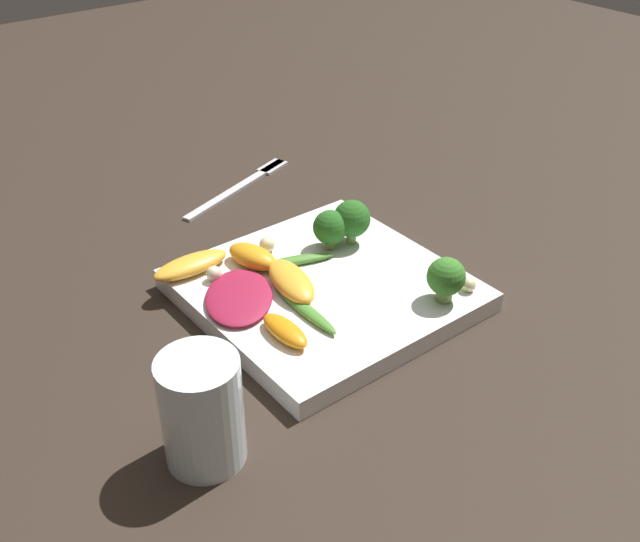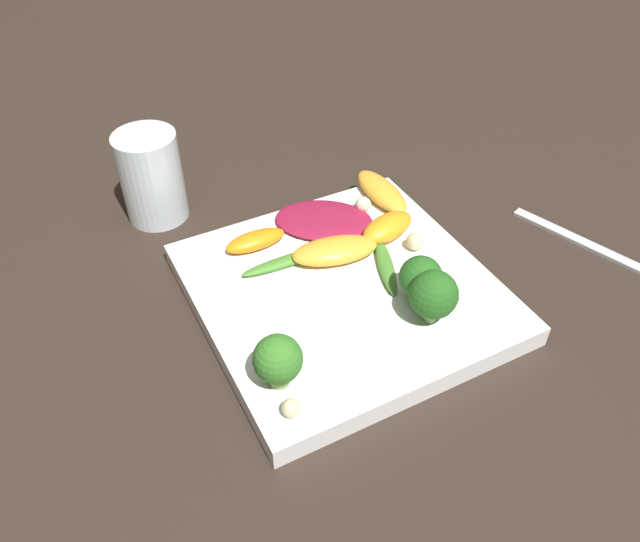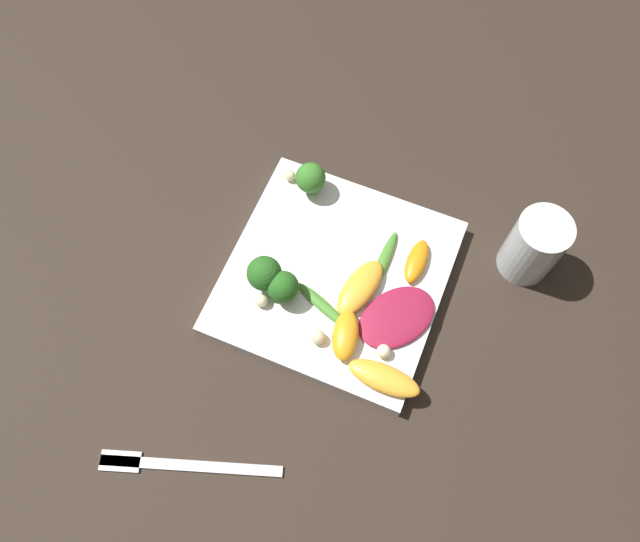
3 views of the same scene
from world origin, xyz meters
name	(u,v)px [view 2 (image 2 of 3)]	position (x,y,z in m)	size (l,w,h in m)	color
ground_plane	(343,301)	(0.00, 0.00, 0.00)	(2.40, 2.40, 0.00)	#2D231C
plate	(343,292)	(0.00, 0.00, 0.01)	(0.24, 0.24, 0.02)	white
drinking_glass	(152,177)	(0.20, 0.11, 0.05)	(0.06, 0.06, 0.09)	silver
fork	(628,262)	(-0.08, -0.26, 0.00)	(0.19, 0.08, 0.01)	silver
radicchio_leaf_0	(324,220)	(0.08, -0.02, 0.02)	(0.11, 0.11, 0.01)	maroon
orange_segment_0	(255,240)	(0.08, 0.05, 0.03)	(0.02, 0.06, 0.01)	orange
orange_segment_1	(335,250)	(0.03, -0.01, 0.03)	(0.05, 0.08, 0.02)	#FCAD33
orange_segment_2	(387,227)	(0.04, -0.07, 0.03)	(0.04, 0.06, 0.02)	orange
orange_segment_3	(382,191)	(0.09, -0.10, 0.03)	(0.08, 0.03, 0.02)	#FCAD33
broccoli_floret_0	(433,295)	(-0.07, -0.04, 0.05)	(0.04, 0.04, 0.05)	#84AD5B
broccoli_floret_1	(278,360)	(-0.07, 0.09, 0.04)	(0.04, 0.04, 0.04)	#7A9E51
broccoli_floret_2	(421,278)	(-0.04, -0.05, 0.04)	(0.04, 0.04, 0.04)	#7A9E51
arugula_sprig_0	(385,265)	(0.00, -0.04, 0.02)	(0.07, 0.04, 0.01)	#47842D
arugula_sprig_1	(289,260)	(0.05, 0.03, 0.02)	(0.01, 0.09, 0.01)	#47842D
macadamia_nut_0	(450,299)	(-0.06, -0.06, 0.03)	(0.02, 0.02, 0.02)	beige
macadamia_nut_1	(363,204)	(0.08, -0.07, 0.03)	(0.02, 0.02, 0.02)	beige
macadamia_nut_2	(291,408)	(-0.10, 0.10, 0.03)	(0.01, 0.01, 0.01)	beige
macadamia_nut_3	(415,242)	(0.01, -0.08, 0.03)	(0.02, 0.02, 0.02)	beige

